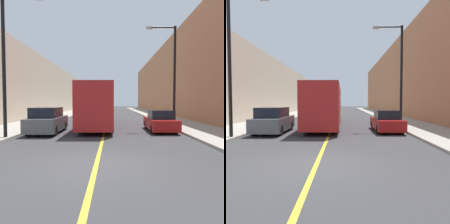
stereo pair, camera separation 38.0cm
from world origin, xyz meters
TOP-DOWN VIEW (x-y plane):
  - ground_plane at (0.00, 0.00)m, footprint 200.00×200.00m
  - sidewalk_left at (-7.28, 30.00)m, footprint 3.92×72.00m
  - sidewalk_right at (7.28, 30.00)m, footprint 3.92×72.00m
  - building_row_left at (-11.24, 30.00)m, footprint 4.00×72.00m
  - building_row_right at (11.24, 30.00)m, footprint 4.00×72.00m
  - road_center_line at (0.00, 30.00)m, footprint 0.16×72.00m
  - bus at (-0.60, 11.76)m, footprint 2.51×12.05m
  - parked_suv_left at (-3.96, 7.70)m, footprint 1.94×4.47m
  - car_right_near at (4.13, 8.75)m, footprint 1.83×4.52m
  - street_lamp_left at (-5.43, 5.10)m, footprint 2.42×0.24m
  - street_lamp_right at (5.43, 10.38)m, footprint 2.42×0.24m

SIDE VIEW (x-z plane):
  - ground_plane at x=0.00m, z-range 0.00..0.00m
  - road_center_line at x=0.00m, z-range 0.00..0.01m
  - sidewalk_left at x=-7.28m, z-range 0.00..0.14m
  - sidewalk_right at x=7.28m, z-range 0.00..0.14m
  - car_right_near at x=4.13m, z-range -0.08..1.49m
  - parked_suv_left at x=-3.96m, z-range -0.06..1.73m
  - bus at x=-0.60m, z-range 0.12..3.61m
  - building_row_left at x=-11.24m, z-range 0.00..8.65m
  - street_lamp_left at x=-5.43m, z-range 0.66..8.68m
  - street_lamp_right at x=5.43m, z-range 0.66..8.78m
  - building_row_right at x=11.24m, z-range 0.00..11.90m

